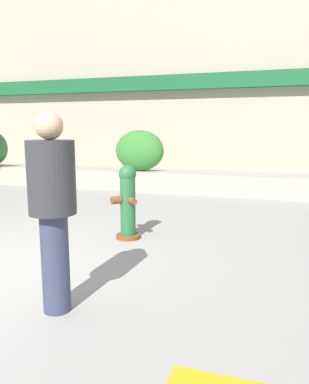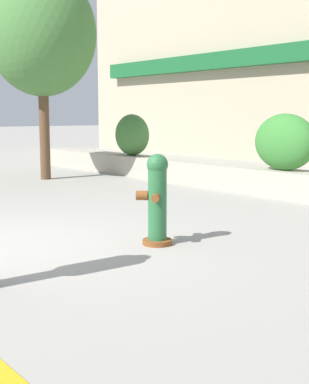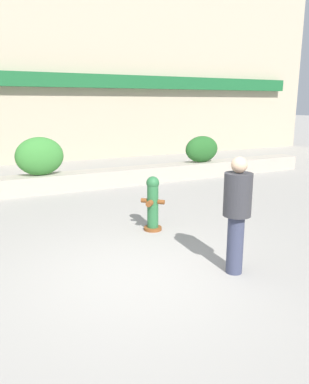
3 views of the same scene
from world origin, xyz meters
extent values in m
cube|color=#ADA393|center=(0.00, 6.00, 0.25)|extent=(18.00, 0.70, 0.50)
ellipsoid|color=#427538|center=(-5.06, 6.00, 1.02)|extent=(1.09, 0.70, 1.04)
ellipsoid|color=#387F33|center=(-0.31, 6.00, 1.03)|extent=(1.31, 0.70, 1.05)
cylinder|color=brown|center=(1.08, 1.78, 0.03)|extent=(0.50, 0.50, 0.06)
cylinder|color=#286638|center=(1.08, 1.78, 0.48)|extent=(0.31, 0.31, 0.85)
sphere|color=#286638|center=(1.08, 1.78, 0.95)|extent=(0.25, 0.25, 0.25)
cylinder|color=brown|center=(0.96, 1.65, 0.59)|extent=(0.18, 0.18, 0.11)
cylinder|color=brown|center=(0.96, 1.90, 0.59)|extent=(0.15, 0.15, 0.09)
cylinder|color=brown|center=(1.21, 1.65, 0.59)|extent=(0.15, 0.15, 0.09)
cylinder|color=brown|center=(-5.63, 3.84, 1.11)|extent=(0.24, 0.24, 2.22)
ellipsoid|color=#427538|center=(-5.63, 3.84, 3.37)|extent=(2.71, 2.44, 2.85)
camera|label=1|loc=(3.12, -3.15, 1.59)|focal=35.00mm
camera|label=2|loc=(5.88, -2.17, 1.53)|focal=50.00mm
camera|label=3|loc=(-2.01, -4.55, 2.45)|focal=35.00mm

